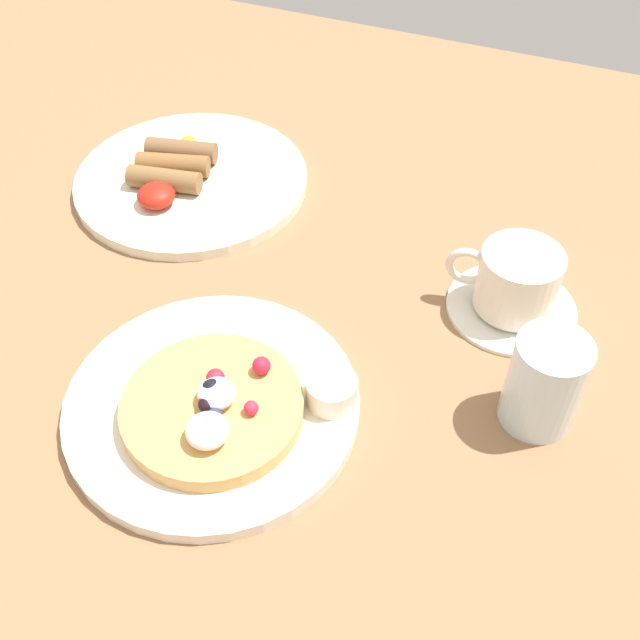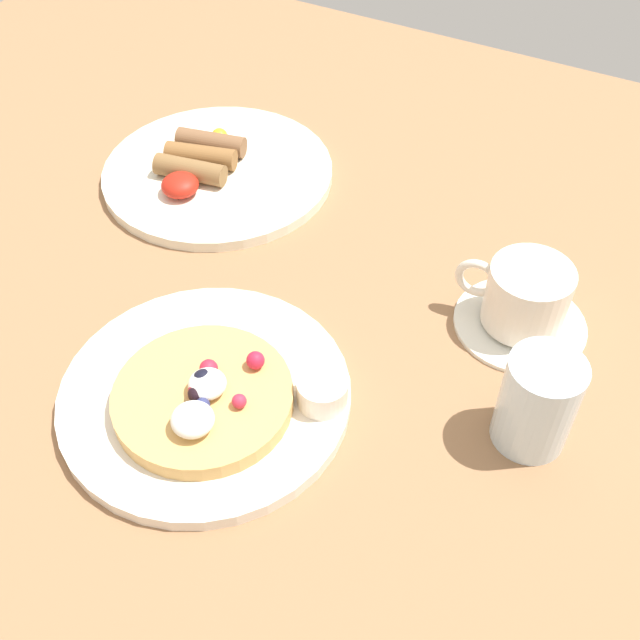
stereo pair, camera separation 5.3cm
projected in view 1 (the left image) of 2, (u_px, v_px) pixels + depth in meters
The scene contains 9 objects.
ground_plane at pixel (300, 362), 72.82cm from camera, with size 155.91×128.67×3.00cm, color #946946.
pancake_plate at pixel (213, 405), 66.63cm from camera, with size 25.55×25.55×1.34cm, color white.
pancake_with_berries at pixel (213, 408), 64.17cm from camera, with size 15.41×15.41×3.79cm.
syrup_ramekin at pixel (332, 390), 65.19cm from camera, with size 4.43×4.43×2.57cm.
breakfast_plate at pixel (192, 180), 88.87cm from camera, with size 26.73×26.73×1.27cm, color white.
fried_breakfast at pixel (173, 167), 87.74cm from camera, with size 9.51×15.77×2.70cm.
coffee_saucer at pixel (511, 306), 75.15cm from camera, with size 12.66×12.66×0.88cm, color white.
coffee_cup at pixel (517, 279), 72.52cm from camera, with size 10.92×7.76×6.23cm.
water_glass at pixel (544, 383), 63.40cm from camera, with size 6.29×6.29×9.04cm, color silver.
Camera 1 is at (19.31, -42.99, 54.19)cm, focal length 43.17 mm.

